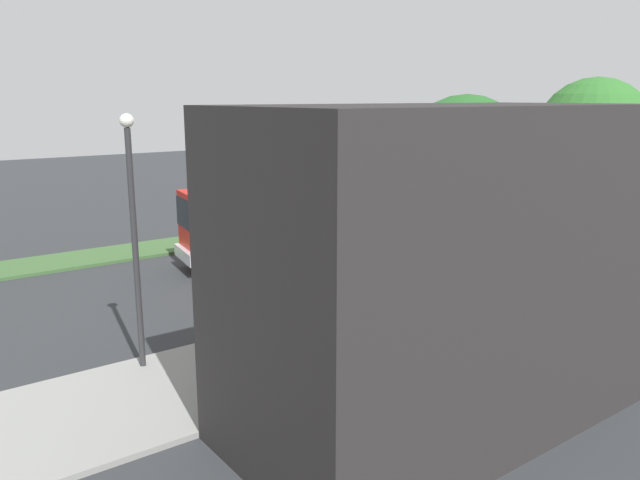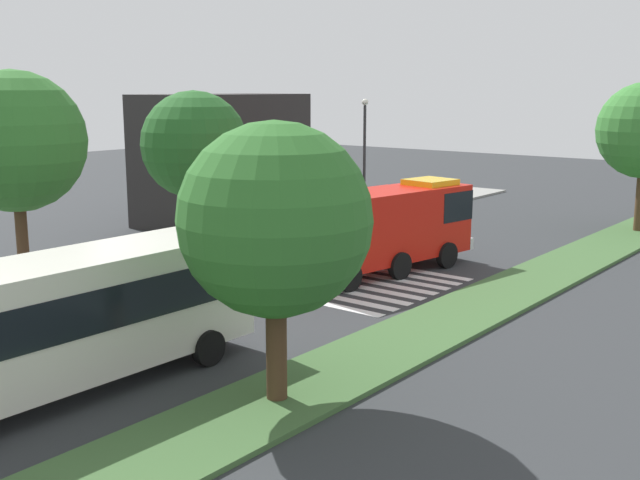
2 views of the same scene
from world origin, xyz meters
The scene contains 15 objects.
ground_plane centered at (0.00, 0.00, 0.00)m, with size 120.00×120.00×0.00m, color #2D3033.
sidewalk centered at (0.00, 7.87, 0.07)m, with size 60.00×4.73×0.14m, color gray.
median_strip centered at (0.00, -7.01, 0.07)m, with size 60.00×3.00×0.14m, color #3D6033.
crosswalk centered at (1.45, 0.00, 0.01)m, with size 6.75×9.91×0.01m.
fire_truck centered at (3.62, -1.49, 2.00)m, with size 9.48×3.92×3.65m.
parked_car_east centered at (-0.27, 4.31, 0.88)m, with size 4.76×2.21×1.69m.
transit_bus centered at (-12.70, -2.48, 2.05)m, with size 12.00×2.97×3.45m.
bus_stop_shelter centered at (7.41, 6.83, 1.89)m, with size 3.50×1.40×2.46m.
bench_near_shelter centered at (3.41, 6.86, 0.59)m, with size 1.60×0.50×0.90m.
street_lamp centered at (12.86, 6.11, 4.09)m, with size 0.36×0.36×6.76m.
storefront_building centered at (8.33, 12.66, 3.57)m, with size 9.72×5.66×7.14m.
sidewalk_tree_center centered at (-7.81, 6.51, 5.65)m, with size 4.97×4.97×8.02m.
sidewalk_tree_east centered at (0.60, 6.51, 5.05)m, with size 4.67×4.67×7.27m.
median_tree_far_west centered at (-9.31, -7.01, 4.50)m, with size 4.59×4.59×6.68m.
fire_hydrant centered at (-6.40, 6.01, 0.49)m, with size 0.28×0.28×0.70m, color gold.
Camera 1 is at (18.48, 21.84, 7.30)m, focal length 35.32 mm.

